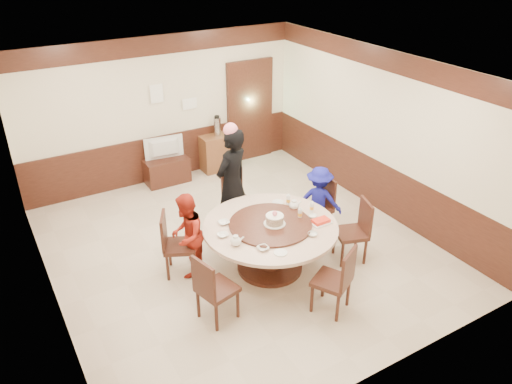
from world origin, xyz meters
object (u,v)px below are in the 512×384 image
birthday_cake (275,220)px  thermos (217,127)px  shrimp_platter (321,221)px  banquet_table (270,238)px  person_blue (319,200)px  television (165,149)px  tv_stand (167,171)px  person_standing (232,184)px  side_cabinet (220,152)px  person_red (187,236)px

birthday_cake → thermos: thermos is taller
shrimp_platter → thermos: bearing=86.0°
banquet_table → person_blue: bearing=21.2°
television → shrimp_platter: bearing=109.3°
person_blue → tv_stand: person_blue is taller
tv_stand → television: (0.00, 0.00, 0.47)m
tv_stand → banquet_table: bearing=-86.0°
person_standing → tv_stand: size_ratio=2.16×
birthday_cake → television: size_ratio=0.41×
person_standing → thermos: (0.92, 2.35, 0.02)m
person_blue → birthday_cake: 1.32m
television → side_cabinet: 1.24m
person_red → shrimp_platter: size_ratio=4.23×
birthday_cake → side_cabinet: birthday_cake is taller
banquet_table → thermos: thermos is taller
tv_stand → side_cabinet: 1.20m
person_red → tv_stand: (0.83, 2.93, -0.38)m
birthday_cake → tv_stand: birthday_cake is taller
banquet_table → person_red: 1.19m
shrimp_platter → birthday_cake: bearing=155.3°
banquet_table → side_cabinet: (0.96, 3.48, -0.16)m
person_standing → side_cabinet: 2.60m
television → person_blue: bearing=122.3°
television → person_red: bearing=80.3°
banquet_table → tv_stand: (-0.24, 3.45, -0.28)m
tv_stand → side_cabinet: bearing=1.4°
tv_stand → television: bearing=0.0°
shrimp_platter → thermos: size_ratio=0.79×
person_blue → thermos: person_blue is taller
banquet_table → television: (-0.24, 3.45, 0.19)m
person_red → thermos: (1.98, 2.96, 0.31)m
banquet_table → person_standing: person_standing is taller
television → side_cabinet: television is taller
shrimp_platter → thermos: thermos is taller
banquet_table → thermos: size_ratio=5.08×
side_cabinet → thermos: thermos is taller
birthday_cake → person_red: bearing=153.0°
person_standing → birthday_cake: person_standing is taller
shrimp_platter → person_standing: bearing=114.3°
thermos → side_cabinet: bearing=0.0°
banquet_table → birthday_cake: birthday_cake is taller
television → side_cabinet: bearing=-172.5°
banquet_table → person_blue: (1.23, 0.48, 0.05)m
side_cabinet → thermos: 0.57m
birthday_cake → television: (-0.28, 3.50, -0.13)m
birthday_cake → thermos: (0.87, 3.53, 0.09)m
person_standing → person_blue: person_standing is taller
person_standing → shrimp_platter: person_standing is taller
banquet_table → birthday_cake: 0.32m
banquet_table → person_blue: size_ratio=1.66×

